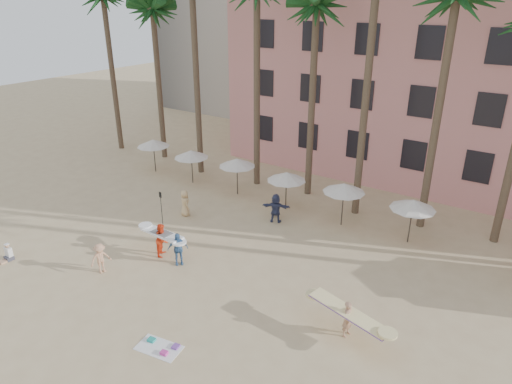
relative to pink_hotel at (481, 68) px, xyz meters
name	(u,v)px	position (x,y,z in m)	size (l,w,h in m)	color
ground	(158,315)	(-7.00, -26.00, -8.00)	(120.00, 120.00, 0.00)	#D1B789
pink_hotel	(481,68)	(0.00, 0.00, 0.00)	(35.00, 14.00, 16.00)	#DA8784
umbrella_row	(260,169)	(-10.00, -13.50, -5.67)	(22.50, 2.70, 2.73)	#332B23
beach_towel	(160,347)	(-5.44, -27.37, -7.97)	(1.94, 1.28, 0.14)	white
carrier_yellow	(348,316)	(0.34, -22.48, -7.07)	(3.55, 1.32, 1.60)	tan
carrier_white	(162,239)	(-10.44, -22.20, -7.03)	(2.89, 1.10, 1.82)	#FB421A
beachgoers	(211,223)	(-9.57, -19.16, -7.13)	(6.58, 11.03, 1.85)	#DDB87C
paddle	(161,205)	(-12.86, -19.83, -6.59)	(0.18, 0.04, 2.23)	black
seated_man	(8,255)	(-16.77, -27.23, -7.68)	(0.41, 0.72, 0.93)	#3F3F4C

